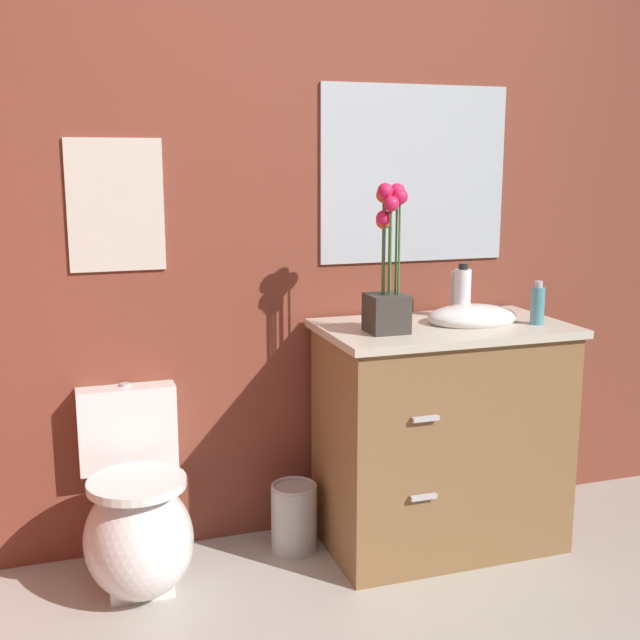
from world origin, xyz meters
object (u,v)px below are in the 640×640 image
wall_poster (116,205)px  wall_mirror (415,174)px  toilet (137,522)px  flower_vase (387,275)px  trash_bin (294,517)px  lotion_bottle (538,305)px  vanity_cabinet (441,432)px  soap_bottle (462,293)px

wall_poster → wall_mirror: size_ratio=0.59×
toilet → flower_vase: 1.25m
trash_bin → lotion_bottle: bearing=-13.3°
toilet → wall_poster: bearing=90.0°
toilet → wall_mirror: (1.18, 0.27, 1.21)m
wall_poster → toilet: bearing=-90.0°
wall_mirror → flower_vase: bearing=-126.7°
toilet → wall_poster: size_ratio=1.45×
toilet → lotion_bottle: lotion_bottle is taller
vanity_cabinet → soap_bottle: soap_bottle is taller
flower_vase → lotion_bottle: size_ratio=3.23×
trash_bin → wall_mirror: 1.44m
vanity_cabinet → flower_vase: bearing=-167.7°
flower_vase → trash_bin: flower_vase is taller
vanity_cabinet → wall_poster: 1.51m
vanity_cabinet → wall_mirror: size_ratio=1.34×
vanity_cabinet → wall_mirror: 1.04m
wall_poster → wall_mirror: (1.18, 0.00, 0.10)m
toilet → trash_bin: (0.61, 0.08, -0.11)m
trash_bin → wall_mirror: wall_mirror is taller
wall_poster → wall_mirror: 1.18m
toilet → flower_vase: size_ratio=1.28×
lotion_bottle → wall_mirror: size_ratio=0.21×
vanity_cabinet → trash_bin: 0.66m
vanity_cabinet → wall_mirror: (-0.00, 0.29, 0.99)m
toilet → lotion_bottle: 1.68m
vanity_cabinet → flower_vase: flower_vase is taller
soap_bottle → wall_mirror: 0.51m
wall_poster → vanity_cabinet: bearing=-14.0°
wall_poster → wall_mirror: bearing=0.0°
flower_vase → soap_bottle: size_ratio=2.48×
vanity_cabinet → wall_poster: bearing=166.0°
soap_bottle → wall_mirror: (-0.13, 0.19, 0.46)m
trash_bin → soap_bottle: bearing=-0.2°
trash_bin → wall_mirror: bearing=18.0°
flower_vase → soap_bottle: 0.44m
vanity_cabinet → wall_mirror: wall_mirror is taller
soap_bottle → flower_vase: bearing=-157.4°
toilet → flower_vase: bearing=-5.3°
vanity_cabinet → lotion_bottle: 0.62m
lotion_bottle → wall_poster: size_ratio=0.35×
lotion_bottle → flower_vase: bearing=175.4°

